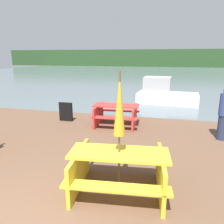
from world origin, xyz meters
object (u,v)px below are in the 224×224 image
(boat, at_px, (164,94))
(umbrella_gold, at_px, (119,106))
(signboard, at_px, (66,112))
(picnic_table_red, at_px, (116,113))
(person, at_px, (224,114))
(picnic_table_yellow, at_px, (119,168))

(boat, bearing_deg, umbrella_gold, -89.89)
(umbrella_gold, relative_size, signboard, 3.07)
(umbrella_gold, xyz_separation_m, boat, (0.67, 8.51, -1.18))
(picnic_table_red, height_order, umbrella_gold, umbrella_gold)
(umbrella_gold, relative_size, person, 1.39)
(picnic_table_yellow, distance_m, signboard, 5.07)
(picnic_table_yellow, relative_size, boat, 0.60)
(picnic_table_red, bearing_deg, person, -9.18)
(picnic_table_yellow, relative_size, picnic_table_red, 1.16)
(person, bearing_deg, picnic_table_yellow, -126.78)
(picnic_table_yellow, height_order, picnic_table_red, picnic_table_yellow)
(picnic_table_red, bearing_deg, boat, 70.18)
(boat, bearing_deg, person, -65.45)
(signboard, bearing_deg, picnic_table_yellow, -52.92)
(picnic_table_red, bearing_deg, umbrella_gold, -76.11)
(picnic_table_red, xyz_separation_m, person, (3.50, -0.57, 0.36))
(picnic_table_yellow, bearing_deg, boat, 85.52)
(boat, xyz_separation_m, person, (1.86, -5.13, 0.32))
(boat, bearing_deg, picnic_table_red, -105.22)
(picnic_table_yellow, xyz_separation_m, signboard, (-3.05, 4.04, -0.10))
(person, xyz_separation_m, signboard, (-5.58, 0.66, -0.46))
(picnic_table_red, xyz_separation_m, boat, (1.64, 4.56, 0.04))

